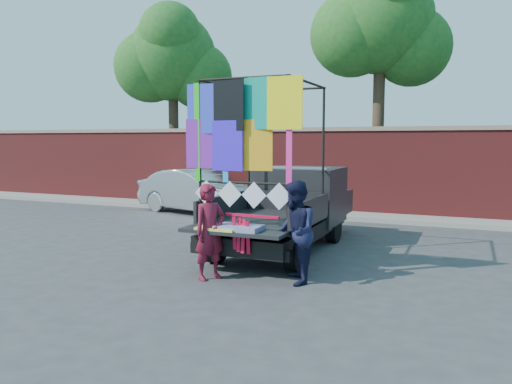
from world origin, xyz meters
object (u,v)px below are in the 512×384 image
at_px(sedan, 199,191).
at_px(woman, 210,232).
at_px(man, 295,232).
at_px(pickup_truck, 292,207).

height_order(sedan, woman, woman).
bearing_deg(woman, sedan, 59.05).
bearing_deg(woman, man, -49.15).
bearing_deg(pickup_truck, woman, -96.60).
bearing_deg(pickup_truck, sedan, 141.82).
distance_m(sedan, man, 7.86).
distance_m(pickup_truck, man, 2.87).
xyz_separation_m(woman, man, (1.33, 0.31, 0.04)).
bearing_deg(woman, pickup_truck, 21.23).
xyz_separation_m(pickup_truck, woman, (-0.35, -3.01, -0.05)).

